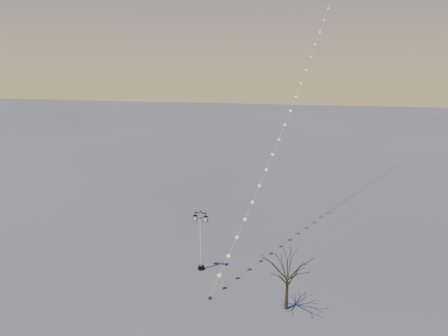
# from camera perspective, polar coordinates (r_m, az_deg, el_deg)

# --- Properties ---
(ground) EXTENTS (300.00, 300.00, 0.00)m
(ground) POSITION_cam_1_polar(r_m,az_deg,el_deg) (32.76, -0.93, -17.61)
(ground) COLOR #4F4F4F
(ground) RESTS_ON ground
(street_lamp) EXTENTS (1.39, 0.61, 5.46)m
(street_lamp) POSITION_cam_1_polar(r_m,az_deg,el_deg) (34.96, -3.31, -9.81)
(street_lamp) COLOR black
(street_lamp) RESTS_ON ground
(bare_tree) EXTENTS (2.69, 2.69, 4.46)m
(bare_tree) POSITION_cam_1_polar(r_m,az_deg,el_deg) (30.00, 9.05, -14.23)
(bare_tree) COLOR #322A1E
(bare_tree) RESTS_ON ground
(kite_train) EXTENTS (11.94, 37.44, 34.69)m
(kite_train) POSITION_cam_1_polar(r_m,az_deg,el_deg) (44.75, 10.98, 14.15)
(kite_train) COLOR #3A271C
(kite_train) RESTS_ON ground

